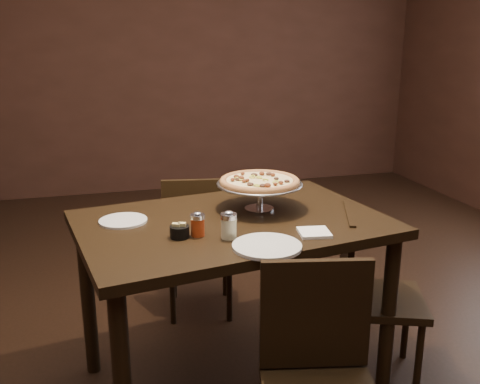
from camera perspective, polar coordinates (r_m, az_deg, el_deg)
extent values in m
cube|color=black|center=(2.85, -0.92, -18.73)|extent=(6.00, 7.00, 0.02)
cube|color=#311B13|center=(5.81, -9.94, 13.72)|extent=(6.00, 0.02, 2.80)
cube|color=black|center=(2.40, -0.84, -3.46)|extent=(1.46, 1.09, 0.04)
cylinder|color=black|center=(2.57, 15.52, -12.87)|extent=(0.07, 0.07, 0.79)
cylinder|color=black|center=(2.75, -15.91, -10.90)|extent=(0.07, 0.07, 0.79)
cylinder|color=black|center=(3.12, 6.59, -7.02)|extent=(0.07, 0.07, 0.79)
cylinder|color=silver|center=(2.53, 2.07, -1.78)|extent=(0.14, 0.14, 0.01)
cylinder|color=silver|center=(2.51, 2.08, -0.52)|extent=(0.03, 0.03, 0.11)
cylinder|color=silver|center=(2.50, 2.09, 0.73)|extent=(0.10, 0.10, 0.01)
cylinder|color=gray|center=(2.50, 2.09, 0.86)|extent=(0.39, 0.39, 0.01)
torus|color=gray|center=(2.49, 2.09, 0.89)|extent=(0.40, 0.40, 0.01)
cylinder|color=brown|center=(2.49, 2.10, 1.06)|extent=(0.36, 0.36, 0.01)
torus|color=brown|center=(2.49, 2.10, 1.15)|extent=(0.38, 0.38, 0.03)
cylinder|color=#E8CB7F|center=(2.49, 2.10, 1.26)|extent=(0.31, 0.31, 0.01)
cylinder|color=beige|center=(2.16, -1.21, -3.89)|extent=(0.06, 0.06, 0.08)
cylinder|color=silver|center=(2.14, -1.22, -2.59)|extent=(0.07, 0.07, 0.02)
ellipsoid|color=silver|center=(2.14, -1.22, -2.17)|extent=(0.04, 0.04, 0.01)
cylinder|color=#9D260E|center=(2.19, -4.53, -3.76)|extent=(0.06, 0.06, 0.07)
cylinder|color=silver|center=(2.18, -4.55, -2.62)|extent=(0.06, 0.06, 0.02)
ellipsoid|color=silver|center=(2.17, -4.56, -2.25)|extent=(0.03, 0.03, 0.01)
cylinder|color=black|center=(2.19, -6.46, -4.24)|extent=(0.08, 0.08, 0.05)
cube|color=#D5C47B|center=(2.18, -6.82, -3.99)|extent=(0.04, 0.03, 0.05)
cube|color=#D5C47B|center=(2.18, -6.20, -3.94)|extent=(0.04, 0.03, 0.05)
cube|color=white|center=(2.24, 7.92, -4.31)|extent=(0.14, 0.14, 0.01)
cylinder|color=white|center=(2.42, -12.35, -3.01)|extent=(0.21, 0.21, 0.01)
cylinder|color=white|center=(2.08, 2.89, -5.79)|extent=(0.27, 0.27, 0.01)
cone|color=silver|center=(2.39, 1.98, 0.29)|extent=(0.17, 0.17, 0.00)
cylinder|color=black|center=(2.39, 1.98, 0.37)|extent=(0.08, 0.13, 0.03)
cube|color=black|center=(3.24, -4.33, -5.69)|extent=(0.47, 0.47, 0.04)
cube|color=black|center=(2.98, -4.34, -2.65)|extent=(0.41, 0.10, 0.43)
cylinder|color=black|center=(3.48, -1.57, -7.95)|extent=(0.04, 0.04, 0.40)
cylinder|color=black|center=(3.48, -7.09, -8.11)|extent=(0.04, 0.04, 0.40)
cylinder|color=black|center=(3.18, -1.14, -10.37)|extent=(0.04, 0.04, 0.40)
cylinder|color=black|center=(3.18, -7.21, -10.56)|extent=(0.04, 0.04, 0.40)
cube|color=black|center=(2.01, 8.05, -12.77)|extent=(0.40, 0.11, 0.42)
cube|color=black|center=(2.71, 14.87, -11.09)|extent=(0.51, 0.51, 0.04)
cube|color=black|center=(2.59, 11.31, -6.42)|extent=(0.17, 0.38, 0.41)
cylinder|color=black|center=(2.71, 18.53, -16.61)|extent=(0.03, 0.03, 0.39)
cylinder|color=black|center=(2.97, 17.27, -13.32)|extent=(0.03, 0.03, 0.39)
cylinder|color=black|center=(2.65, 11.47, -16.72)|extent=(0.03, 0.03, 0.39)
cylinder|color=black|center=(2.93, 10.94, -13.34)|extent=(0.03, 0.03, 0.39)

